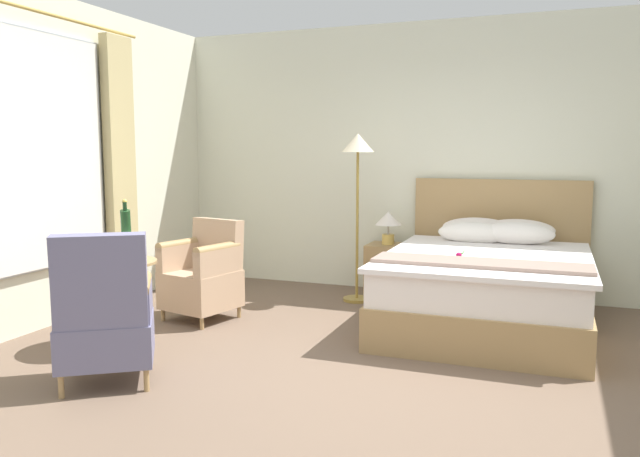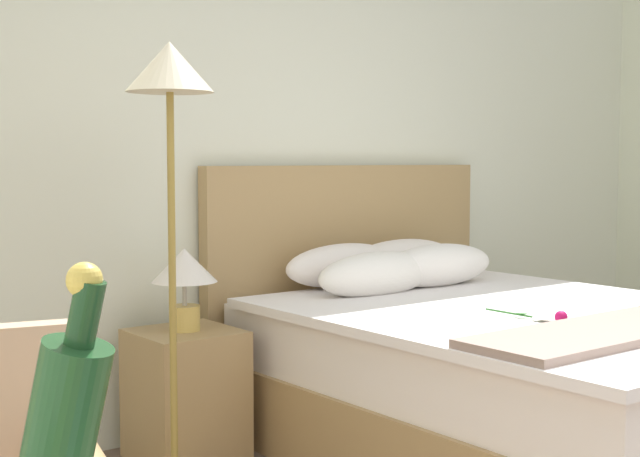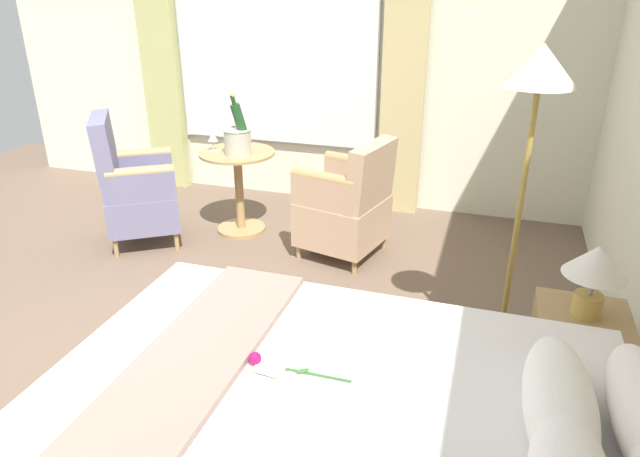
{
  "view_description": "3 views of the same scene",
  "coord_description": "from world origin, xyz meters",
  "px_view_note": "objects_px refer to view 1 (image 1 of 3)",
  "views": [
    {
      "loc": [
        1.09,
        -3.89,
        1.53
      ],
      "look_at": [
        -0.75,
        0.97,
        0.88
      ],
      "focal_mm": 35.0,
      "sensor_mm": 36.0,
      "label": 1
    },
    {
      "loc": [
        -2.36,
        -0.84,
        1.27
      ],
      "look_at": [
        -0.73,
        1.26,
        1.06
      ],
      "focal_mm": 50.0,
      "sensor_mm": 36.0,
      "label": 2
    },
    {
      "loc": [
        1.93,
        1.96,
        1.96
      ],
      "look_at": [
        -0.71,
        1.12,
        0.73
      ],
      "focal_mm": 32.0,
      "sensor_mm": 36.0,
      "label": 3
    }
  ],
  "objects_px": {
    "snack_plate": "(96,260)",
    "wine_glass_near_bucket": "(97,246)",
    "nightstand": "(388,270)",
    "wine_glass_near_edge": "(103,251)",
    "champagne_bucket": "(126,243)",
    "bed": "(488,284)",
    "armchair_by_window": "(203,275)",
    "side_table_round": "(118,297)",
    "armchair_facing_bed": "(105,318)",
    "bedside_lamp": "(388,221)",
    "floor_lamp_brass": "(358,163)"
  },
  "relations": [
    {
      "from": "wine_glass_near_bucket",
      "to": "armchair_facing_bed",
      "type": "relative_size",
      "value": 0.15
    },
    {
      "from": "bedside_lamp",
      "to": "armchair_by_window",
      "type": "distance_m",
      "value": 2.04
    },
    {
      "from": "bedside_lamp",
      "to": "wine_glass_near_edge",
      "type": "height_order",
      "value": "bedside_lamp"
    },
    {
      "from": "bedside_lamp",
      "to": "floor_lamp_brass",
      "type": "bearing_deg",
      "value": -125.27
    },
    {
      "from": "bed",
      "to": "armchair_facing_bed",
      "type": "distance_m",
      "value": 3.22
    },
    {
      "from": "nightstand",
      "to": "wine_glass_near_edge",
      "type": "distance_m",
      "value": 3.07
    },
    {
      "from": "armchair_by_window",
      "to": "nightstand",
      "type": "bearing_deg",
      "value": 47.69
    },
    {
      "from": "side_table_round",
      "to": "champagne_bucket",
      "type": "distance_m",
      "value": 0.43
    },
    {
      "from": "floor_lamp_brass",
      "to": "snack_plate",
      "type": "xyz_separation_m",
      "value": [
        -1.45,
        -2.15,
        -0.71
      ]
    },
    {
      "from": "bedside_lamp",
      "to": "floor_lamp_brass",
      "type": "xyz_separation_m",
      "value": [
        -0.24,
        -0.34,
        0.61
      ]
    },
    {
      "from": "armchair_facing_bed",
      "to": "floor_lamp_brass",
      "type": "bearing_deg",
      "value": 73.2
    },
    {
      "from": "side_table_round",
      "to": "bedside_lamp",
      "type": "bearing_deg",
      "value": 57.99
    },
    {
      "from": "nightstand",
      "to": "floor_lamp_brass",
      "type": "xyz_separation_m",
      "value": [
        -0.24,
        -0.34,
        1.13
      ]
    },
    {
      "from": "side_table_round",
      "to": "wine_glass_near_edge",
      "type": "xyz_separation_m",
      "value": [
        0.03,
        -0.19,
        0.4
      ]
    },
    {
      "from": "side_table_round",
      "to": "armchair_facing_bed",
      "type": "xyz_separation_m",
      "value": [
        0.45,
        -0.69,
        0.05
      ]
    },
    {
      "from": "wine_glass_near_bucket",
      "to": "armchair_facing_bed",
      "type": "xyz_separation_m",
      "value": [
        0.64,
        -0.7,
        -0.34
      ]
    },
    {
      "from": "armchair_by_window",
      "to": "armchair_facing_bed",
      "type": "bearing_deg",
      "value": -80.88
    },
    {
      "from": "wine_glass_near_bucket",
      "to": "nightstand",
      "type": "bearing_deg",
      "value": 54.8
    },
    {
      "from": "nightstand",
      "to": "armchair_by_window",
      "type": "xyz_separation_m",
      "value": [
        -1.35,
        -1.48,
        0.13
      ]
    },
    {
      "from": "side_table_round",
      "to": "wine_glass_near_bucket",
      "type": "xyz_separation_m",
      "value": [
        -0.19,
        0.01,
        0.39
      ]
    },
    {
      "from": "bedside_lamp",
      "to": "side_table_round",
      "type": "distance_m",
      "value": 2.91
    },
    {
      "from": "champagne_bucket",
      "to": "bed",
      "type": "bearing_deg",
      "value": 32.28
    },
    {
      "from": "bed",
      "to": "floor_lamp_brass",
      "type": "xyz_separation_m",
      "value": [
        -1.34,
        0.44,
        1.04
      ]
    },
    {
      "from": "wine_glass_near_bucket",
      "to": "wine_glass_near_edge",
      "type": "relative_size",
      "value": 0.98
    },
    {
      "from": "wine_glass_near_bucket",
      "to": "snack_plate",
      "type": "distance_m",
      "value": 0.11
    },
    {
      "from": "nightstand",
      "to": "wine_glass_near_bucket",
      "type": "xyz_separation_m",
      "value": [
        -1.72,
        -2.43,
        0.51
      ]
    },
    {
      "from": "champagne_bucket",
      "to": "armchair_facing_bed",
      "type": "bearing_deg",
      "value": -62.4
    },
    {
      "from": "nightstand",
      "to": "snack_plate",
      "type": "distance_m",
      "value": 3.03
    },
    {
      "from": "wine_glass_near_edge",
      "to": "wine_glass_near_bucket",
      "type": "bearing_deg",
      "value": 138.37
    },
    {
      "from": "bed",
      "to": "bedside_lamp",
      "type": "distance_m",
      "value": 1.41
    },
    {
      "from": "side_table_round",
      "to": "snack_plate",
      "type": "bearing_deg",
      "value": -165.58
    },
    {
      "from": "side_table_round",
      "to": "wine_glass_near_edge",
      "type": "bearing_deg",
      "value": -80.22
    },
    {
      "from": "side_table_round",
      "to": "champagne_bucket",
      "type": "xyz_separation_m",
      "value": [
        0.06,
        0.05,
        0.42
      ]
    },
    {
      "from": "side_table_round",
      "to": "wine_glass_near_bucket",
      "type": "height_order",
      "value": "wine_glass_near_bucket"
    },
    {
      "from": "wine_glass_near_edge",
      "to": "armchair_by_window",
      "type": "relative_size",
      "value": 0.17
    },
    {
      "from": "floor_lamp_brass",
      "to": "side_table_round",
      "type": "relative_size",
      "value": 2.49
    },
    {
      "from": "nightstand",
      "to": "wine_glass_near_edge",
      "type": "relative_size",
      "value": 3.62
    },
    {
      "from": "snack_plate",
      "to": "wine_glass_near_bucket",
      "type": "bearing_deg",
      "value": 119.46
    },
    {
      "from": "nightstand",
      "to": "champagne_bucket",
      "type": "height_order",
      "value": "champagne_bucket"
    },
    {
      "from": "floor_lamp_brass",
      "to": "wine_glass_near_bucket",
      "type": "bearing_deg",
      "value": -125.19
    },
    {
      "from": "bedside_lamp",
      "to": "side_table_round",
      "type": "bearing_deg",
      "value": -122.01
    },
    {
      "from": "bed",
      "to": "wine_glass_near_bucket",
      "type": "xyz_separation_m",
      "value": [
        -2.82,
        -1.66,
        0.42
      ]
    },
    {
      "from": "floor_lamp_brass",
      "to": "armchair_by_window",
      "type": "height_order",
      "value": "floor_lamp_brass"
    },
    {
      "from": "bed",
      "to": "wine_glass_near_edge",
      "type": "distance_m",
      "value": 3.22
    },
    {
      "from": "floor_lamp_brass",
      "to": "wine_glass_near_bucket",
      "type": "xyz_separation_m",
      "value": [
        -1.48,
        -2.1,
        -0.62
      ]
    },
    {
      "from": "nightstand",
      "to": "wine_glass_near_bucket",
      "type": "relative_size",
      "value": 3.69
    },
    {
      "from": "side_table_round",
      "to": "wine_glass_near_bucket",
      "type": "bearing_deg",
      "value": 177.5
    },
    {
      "from": "bedside_lamp",
      "to": "armchair_facing_bed",
      "type": "bearing_deg",
      "value": -109.05
    },
    {
      "from": "bed",
      "to": "side_table_round",
      "type": "distance_m",
      "value": 3.12
    },
    {
      "from": "floor_lamp_brass",
      "to": "bed",
      "type": "bearing_deg",
      "value": -18.11
    }
  ]
}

